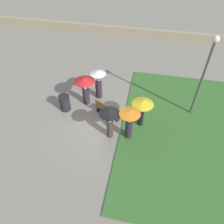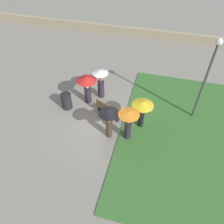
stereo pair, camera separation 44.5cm
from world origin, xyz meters
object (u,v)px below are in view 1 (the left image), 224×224
(crowd_person_yellow, at_px, (142,106))
(trash_bin, at_px, (65,103))
(lamp_post, at_px, (205,69))
(crowd_person_white, at_px, (98,81))
(park_bench, at_px, (108,110))
(crowd_person_orange, at_px, (129,119))
(crowd_person_red, at_px, (85,85))
(crowd_person_black, at_px, (110,117))

(crowd_person_yellow, bearing_deg, trash_bin, -156.62)
(lamp_post, distance_m, trash_bin, 7.54)
(lamp_post, distance_m, crowd_person_yellow, 3.44)
(lamp_post, relative_size, crowd_person_white, 2.45)
(crowd_person_yellow, relative_size, crowd_person_white, 0.93)
(park_bench, relative_size, trash_bin, 1.62)
(park_bench, distance_m, crowd_person_orange, 2.03)
(lamp_post, xyz_separation_m, crowd_person_yellow, (2.70, 1.47, -1.56))
(park_bench, relative_size, crowd_person_red, 0.87)
(trash_bin, relative_size, crowd_person_orange, 0.51)
(crowd_person_white, bearing_deg, crowd_person_red, -28.57)
(trash_bin, relative_size, crowd_person_black, 0.52)
(crowd_person_white, height_order, crowd_person_orange, crowd_person_orange)
(trash_bin, relative_size, crowd_person_white, 0.51)
(park_bench, distance_m, lamp_post, 5.30)
(trash_bin, height_order, crowd_person_white, crowd_person_white)
(park_bench, distance_m, crowd_person_white, 1.88)
(crowd_person_orange, distance_m, crowd_person_red, 3.52)
(lamp_post, distance_m, crowd_person_black, 5.10)
(park_bench, bearing_deg, crowd_person_black, 130.16)
(crowd_person_red, bearing_deg, lamp_post, 96.87)
(lamp_post, bearing_deg, crowd_person_black, 31.47)
(crowd_person_red, bearing_deg, crowd_person_orange, 57.01)
(lamp_post, height_order, trash_bin, lamp_post)
(lamp_post, relative_size, crowd_person_orange, 2.45)
(park_bench, height_order, crowd_person_orange, crowd_person_orange)
(lamp_post, relative_size, crowd_person_red, 2.58)
(lamp_post, height_order, crowd_person_orange, lamp_post)
(crowd_person_white, bearing_deg, crowd_person_black, 37.26)
(park_bench, relative_size, crowd_person_black, 0.84)
(park_bench, distance_m, crowd_person_red, 1.89)
(crowd_person_orange, bearing_deg, crowd_person_white, 119.26)
(park_bench, relative_size, crowd_person_orange, 0.83)
(lamp_post, xyz_separation_m, crowd_person_red, (6.02, 0.31, -1.66))
(crowd_person_yellow, bearing_deg, crowd_person_white, 174.35)
(crowd_person_yellow, xyz_separation_m, crowd_person_white, (2.73, -1.83, -0.22))
(crowd_person_yellow, bearing_deg, crowd_person_red, -171.05)
(trash_bin, bearing_deg, crowd_person_black, 154.02)
(crowd_person_red, bearing_deg, trash_bin, -48.08)
(crowd_person_yellow, xyz_separation_m, crowd_person_red, (3.33, -1.16, -0.10))
(trash_bin, bearing_deg, crowd_person_red, -141.98)
(crowd_person_black, distance_m, crowd_person_red, 2.91)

